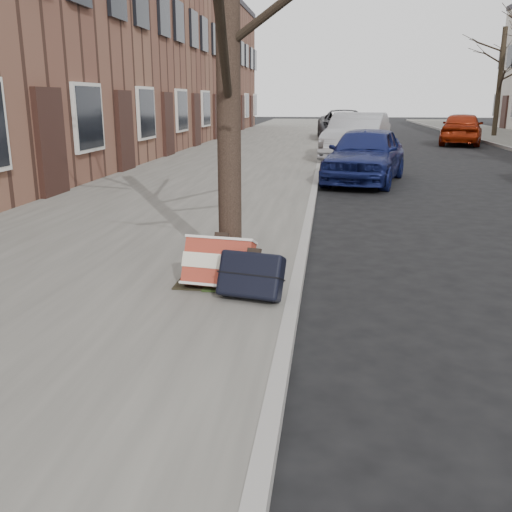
# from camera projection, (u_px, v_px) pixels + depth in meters

# --- Properties ---
(ground) EXTENTS (120.00, 120.00, 0.00)m
(ground) POSITION_uv_depth(u_px,v_px,m) (447.00, 349.00, 4.46)
(ground) COLOR black
(ground) RESTS_ON ground
(near_sidewalk) EXTENTS (5.00, 70.00, 0.12)m
(near_sidewalk) POSITION_uv_depth(u_px,v_px,m) (248.00, 155.00, 19.24)
(near_sidewalk) COLOR slate
(near_sidewalk) RESTS_ON ground
(house_near) EXTENTS (6.80, 40.00, 7.00)m
(house_near) POSITION_uv_depth(u_px,v_px,m) (85.00, 51.00, 20.00)
(house_near) COLOR brown
(house_near) RESTS_ON ground
(dirt_patch) EXTENTS (0.85, 0.85, 0.02)m
(dirt_patch) POSITION_uv_depth(u_px,v_px,m) (223.00, 278.00, 5.82)
(dirt_patch) COLOR black
(dirt_patch) RESTS_ON near_sidewalk
(street_tree) EXTENTS (0.24, 0.24, 5.25)m
(street_tree) POSITION_uv_depth(u_px,v_px,m) (227.00, 6.00, 5.42)
(street_tree) COLOR black
(street_tree) RESTS_ON near_sidewalk
(suitcase_red) EXTENTS (0.70, 0.46, 0.51)m
(suitcase_red) POSITION_uv_depth(u_px,v_px,m) (219.00, 263.00, 5.44)
(suitcase_red) COLOR maroon
(suitcase_red) RESTS_ON near_sidewalk
(suitcase_navy) EXTENTS (0.65, 0.47, 0.46)m
(suitcase_navy) POSITION_uv_depth(u_px,v_px,m) (251.00, 275.00, 5.16)
(suitcase_navy) COLOR black
(suitcase_navy) RESTS_ON near_sidewalk
(car_near_front) EXTENTS (2.33, 4.04, 1.29)m
(car_near_front) POSITION_uv_depth(u_px,v_px,m) (365.00, 154.00, 13.22)
(car_near_front) COLOR #131B51
(car_near_front) RESTS_ON ground
(car_near_mid) EXTENTS (2.41, 4.71, 1.48)m
(car_near_mid) POSITION_uv_depth(u_px,v_px,m) (357.00, 137.00, 17.87)
(car_near_mid) COLOR #A5A7AD
(car_near_mid) RESTS_ON ground
(car_near_back) EXTENTS (2.51, 5.16, 1.41)m
(car_near_back) POSITION_uv_depth(u_px,v_px,m) (343.00, 125.00, 26.41)
(car_near_back) COLOR #333338
(car_near_back) RESTS_ON ground
(car_far_back) EXTENTS (2.58, 4.32, 1.38)m
(car_far_back) POSITION_uv_depth(u_px,v_px,m) (462.00, 128.00, 24.15)
(car_far_back) COLOR maroon
(car_far_back) RESTS_ON ground
(tree_far_c) EXTENTS (0.24, 0.24, 5.12)m
(tree_far_c) POSITION_uv_depth(u_px,v_px,m) (500.00, 82.00, 27.94)
(tree_far_c) COLOR black
(tree_far_c) RESTS_ON far_sidewalk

